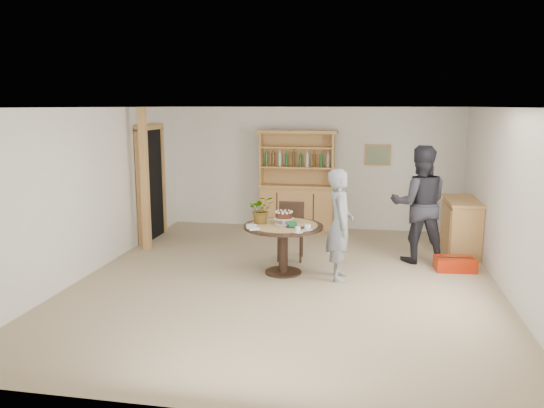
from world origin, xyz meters
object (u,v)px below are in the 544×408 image
(hutch, at_px, (297,197))
(adult_person, at_px, (419,204))
(dining_table, at_px, (283,235))
(teen_boy, at_px, (340,225))
(red_suitcase, at_px, (455,264))
(sideboard, at_px, (461,226))
(dining_chair, at_px, (291,227))

(hutch, relative_size, adult_person, 1.07)
(dining_table, relative_size, teen_boy, 0.73)
(hutch, distance_m, teen_boy, 3.21)
(hutch, xyz_separation_m, adult_person, (2.26, -1.91, 0.26))
(dining_table, distance_m, red_suitcase, 2.73)
(teen_boy, distance_m, red_suitcase, 2.03)
(teen_boy, bearing_deg, adult_person, -54.00)
(sideboard, xyz_separation_m, teen_boy, (-2.00, -1.79, 0.35))
(dining_table, distance_m, adult_person, 2.33)
(dining_table, bearing_deg, teen_boy, -6.71)
(teen_boy, distance_m, adult_person, 1.66)
(hutch, bearing_deg, dining_table, -86.25)
(sideboard, height_order, adult_person, adult_person)
(sideboard, xyz_separation_m, dining_chair, (-2.85, -0.87, 0.06))
(adult_person, distance_m, red_suitcase, 1.09)
(hutch, distance_m, red_suitcase, 3.68)
(hutch, bearing_deg, red_suitcase, -39.54)
(sideboard, bearing_deg, hutch, 157.79)
(red_suitcase, bearing_deg, dining_chair, 170.54)
(teen_boy, bearing_deg, hutch, 12.22)
(dining_table, distance_m, teen_boy, 0.88)
(dining_chair, bearing_deg, red_suitcase, -8.10)
(hutch, xyz_separation_m, teen_boy, (1.04, -3.04, 0.13))
(sideboard, bearing_deg, dining_table, -149.25)
(dining_chair, relative_size, teen_boy, 0.58)
(sideboard, bearing_deg, dining_chair, -163.13)
(dining_chair, distance_m, adult_person, 2.12)
(hutch, relative_size, dining_table, 1.70)
(dining_chair, bearing_deg, teen_boy, -51.00)
(adult_person, bearing_deg, dining_chair, 1.71)
(dining_table, bearing_deg, hutch, 93.75)
(red_suitcase, bearing_deg, teen_boy, -162.58)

